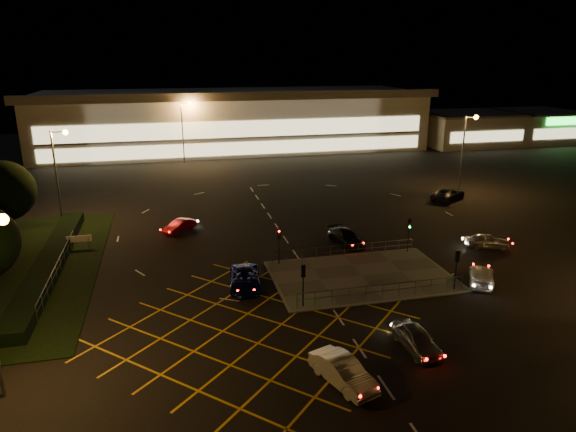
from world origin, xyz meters
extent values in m
plane|color=black|center=(0.00, 0.00, 0.00)|extent=(180.00, 180.00, 0.00)
cube|color=#4C4944|center=(2.00, -2.00, 0.06)|extent=(14.00, 9.00, 0.12)
cube|color=black|center=(-23.00, 6.00, 0.50)|extent=(2.00, 26.00, 1.00)
cube|color=beige|center=(0.00, 62.00, 5.00)|extent=(70.00, 25.00, 10.00)
cube|color=slate|center=(0.00, 62.00, 10.20)|extent=(72.00, 26.50, 0.60)
cube|color=#FFEAA5|center=(0.00, 49.45, 5.00)|extent=(66.00, 0.20, 3.00)
cube|color=#FFEAA5|center=(0.00, 49.45, 1.80)|extent=(66.00, 0.20, 2.20)
cube|color=beige|center=(46.00, 54.00, 3.00)|extent=(18.00, 14.00, 6.00)
cube|color=slate|center=(46.00, 54.00, 6.15)|extent=(18.80, 14.80, 0.40)
cube|color=#FFEAA5|center=(46.00, 46.95, 2.60)|extent=(15.30, 0.20, 2.00)
cube|color=beige|center=(62.00, 54.00, 3.00)|extent=(14.00, 14.00, 6.00)
cube|color=slate|center=(62.00, 54.00, 6.15)|extent=(14.80, 14.80, 0.40)
cube|color=#FFEAA5|center=(62.00, 46.95, 2.60)|extent=(11.90, 0.20, 2.00)
cube|color=#19E533|center=(62.00, 46.85, 5.00)|extent=(7.00, 0.30, 1.40)
sphere|color=orange|center=(-20.60, -12.00, 9.75)|extent=(0.56, 0.56, 0.56)
cylinder|color=slate|center=(-24.00, 18.00, 5.00)|extent=(0.20, 0.20, 10.00)
cylinder|color=slate|center=(-23.30, 18.00, 9.80)|extent=(1.40, 0.12, 0.12)
sphere|color=orange|center=(-22.60, 18.00, 9.75)|extent=(0.56, 0.56, 0.56)
cylinder|color=slate|center=(24.00, 20.00, 5.00)|extent=(0.20, 0.20, 10.00)
cylinder|color=slate|center=(24.70, 20.00, 9.80)|extent=(1.40, 0.12, 0.12)
sphere|color=orange|center=(25.40, 20.00, 9.75)|extent=(0.56, 0.56, 0.56)
cylinder|color=slate|center=(-10.00, 48.00, 5.00)|extent=(0.20, 0.20, 10.00)
cylinder|color=slate|center=(-9.30, 48.00, 9.80)|extent=(1.40, 0.12, 0.12)
sphere|color=orange|center=(-8.60, 48.00, 9.75)|extent=(0.56, 0.56, 0.56)
cylinder|color=slate|center=(30.00, 50.00, 5.00)|extent=(0.20, 0.20, 10.00)
cylinder|color=slate|center=(30.70, 50.00, 9.80)|extent=(1.40, 0.12, 0.12)
sphere|color=orange|center=(31.40, 50.00, 9.75)|extent=(0.56, 0.56, 0.56)
cylinder|color=black|center=(-4.00, -6.00, 1.62)|extent=(0.10, 0.10, 3.00)
cube|color=black|center=(-4.00, -6.00, 2.82)|extent=(0.28, 0.18, 0.90)
sphere|color=#19FF33|center=(-4.00, -5.87, 2.82)|extent=(0.16, 0.16, 0.16)
cylinder|color=black|center=(8.00, -6.00, 1.62)|extent=(0.10, 0.10, 3.00)
cube|color=black|center=(8.00, -6.00, 2.82)|extent=(0.28, 0.18, 0.90)
sphere|color=#19FF33|center=(8.00, -5.87, 2.82)|extent=(0.16, 0.16, 0.16)
cylinder|color=black|center=(-4.00, 2.00, 1.62)|extent=(0.10, 0.10, 3.00)
cube|color=black|center=(-4.00, 2.00, 2.82)|extent=(0.28, 0.18, 0.90)
sphere|color=#FF0C0C|center=(-4.00, 1.87, 2.82)|extent=(0.16, 0.16, 0.16)
cylinder|color=black|center=(8.00, 2.00, 1.62)|extent=(0.10, 0.10, 3.00)
cube|color=black|center=(8.00, 2.00, 2.82)|extent=(0.28, 0.18, 0.90)
sphere|color=#19FF33|center=(8.00, 1.87, 2.82)|extent=(0.16, 0.16, 0.16)
cylinder|color=black|center=(-28.00, 14.00, 1.44)|extent=(0.36, 0.36, 2.88)
sphere|color=black|center=(-28.00, 14.00, 4.96)|extent=(5.76, 5.76, 5.76)
imported|color=#ACAEB4|center=(1.36, -12.89, 0.71)|extent=(1.91, 4.27, 1.42)
imported|color=silver|center=(-4.17, -15.07, 0.74)|extent=(2.99, 4.73, 1.47)
imported|color=#0D124F|center=(-7.50, -1.69, 0.70)|extent=(2.93, 5.28, 1.40)
imported|color=black|center=(3.32, 5.50, 0.68)|extent=(2.83, 4.98, 1.36)
imported|color=silver|center=(15.82, 1.48, 0.67)|extent=(4.25, 2.72, 1.35)
imported|color=maroon|center=(-12.00, 12.81, 0.61)|extent=(3.55, 3.57, 1.23)
imported|color=black|center=(20.89, 17.33, 0.75)|extent=(5.86, 5.15, 1.50)
imported|color=silver|center=(10.76, -5.32, 0.65)|extent=(3.89, 4.75, 1.29)
camera|label=1|loc=(-12.70, -37.89, 17.30)|focal=32.00mm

